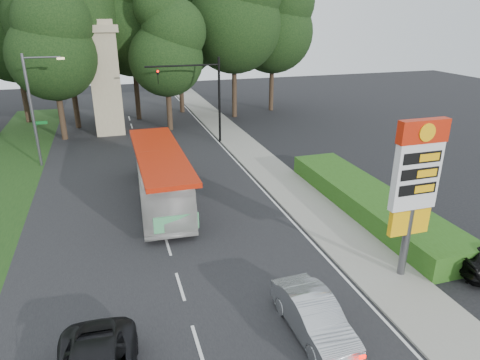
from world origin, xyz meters
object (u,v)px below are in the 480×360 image
object	(u,v)px
traffic_signal_mast	(204,89)
streetlight_signs	(34,106)
monument	(105,78)
sedan_silver	(314,317)
gas_station_pylon	(416,179)
transit_bus	(161,176)

from	to	relation	value
traffic_signal_mast	streetlight_signs	world-z (taller)	streetlight_signs
traffic_signal_mast	monument	size ratio (longest dim) A/B	0.72
sedan_silver	gas_station_pylon	bearing A→B (deg)	20.37
monument	streetlight_signs	bearing A→B (deg)	-121.97
gas_station_pylon	traffic_signal_mast	world-z (taller)	traffic_signal_mast
streetlight_signs	monument	xyz separation A→B (m)	(4.99, 7.99, 0.67)
monument	sedan_silver	size ratio (longest dim) A/B	2.33
monument	sedan_silver	bearing A→B (deg)	-78.72
streetlight_signs	sedan_silver	world-z (taller)	streetlight_signs
transit_bus	streetlight_signs	bearing A→B (deg)	132.57
gas_station_pylon	traffic_signal_mast	size ratio (longest dim) A/B	0.95
gas_station_pylon	streetlight_signs	bearing A→B (deg)	128.96
traffic_signal_mast	sedan_silver	world-z (taller)	traffic_signal_mast
traffic_signal_mast	streetlight_signs	bearing A→B (deg)	-171.08
transit_bus	gas_station_pylon	bearing A→B (deg)	-48.82
traffic_signal_mast	monument	world-z (taller)	monument
traffic_signal_mast	sedan_silver	distance (m)	24.49
gas_station_pylon	monument	bearing A→B (deg)	111.80
streetlight_signs	transit_bus	world-z (taller)	streetlight_signs
transit_bus	traffic_signal_mast	bearing A→B (deg)	67.63
traffic_signal_mast	sedan_silver	xyz separation A→B (m)	(-1.68, -24.10, -3.96)
streetlight_signs	traffic_signal_mast	bearing A→B (deg)	8.92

